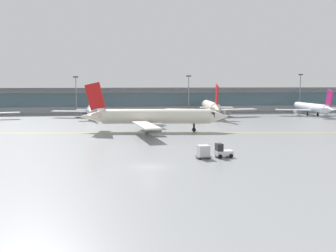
{
  "coord_description": "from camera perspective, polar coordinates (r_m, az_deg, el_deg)",
  "views": [
    {
      "loc": [
        -2.72,
        -44.01,
        10.76
      ],
      "look_at": [
        4.63,
        19.7,
        3.0
      ],
      "focal_mm": 36.91,
      "sensor_mm": 36.0,
      "label": 1
    }
  ],
  "objects": [
    {
      "name": "terminal_concourse",
      "position": [
        136.09,
        -5.44,
        4.41
      ],
      "size": [
        185.91,
        11.0,
        9.6
      ],
      "color": "#9EA3A8",
      "rests_on": "ground_plane"
    },
    {
      "name": "baggage_tug",
      "position": [
        51.83,
        8.97,
        -4.16
      ],
      "size": [
        2.76,
        1.9,
        2.1
      ],
      "rotation": [
        0.0,
        0.0,
        0.13
      ],
      "color": "silver",
      "rests_on": "ground_plane"
    },
    {
      "name": "apron_light_mast_1",
      "position": [
        128.43,
        -14.93,
        5.21
      ],
      "size": [
        1.8,
        0.36,
        13.64
      ],
      "color": "gray",
      "rests_on": "ground_plane"
    },
    {
      "name": "ground_plane",
      "position": [
        45.39,
        -2.98,
        -6.82
      ],
      "size": [
        400.0,
        400.0,
        0.0
      ],
      "primitive_type": "plane",
      "color": "gray"
    },
    {
      "name": "taxiing_regional_jet",
      "position": [
        78.63,
        -2.24,
        1.52
      ],
      "size": [
        34.17,
        31.58,
        11.31
      ],
      "rotation": [
        0.0,
        0.0,
        -0.11
      ],
      "color": "silver",
      "rests_on": "ground_plane"
    },
    {
      "name": "taxiway_centreline_stripe",
      "position": [
        77.03,
        -1.79,
        -1.13
      ],
      "size": [
        109.38,
        12.43,
        0.01
      ],
      "primitive_type": "cube",
      "rotation": [
        0.0,
        0.0,
        -0.11
      ],
      "color": "yellow",
      "rests_on": "ground_plane"
    },
    {
      "name": "apron_light_mast_2",
      "position": [
        129.29,
        3.42,
        5.54
      ],
      "size": [
        1.8,
        0.36,
        14.07
      ],
      "color": "gray",
      "rests_on": "ground_plane"
    },
    {
      "name": "apron_light_mast_3",
      "position": [
        144.72,
        20.96,
        5.38
      ],
      "size": [
        1.8,
        0.36,
        14.76
      ],
      "color": "gray",
      "rests_on": "ground_plane"
    },
    {
      "name": "gate_airplane_2",
      "position": [
        116.89,
        7.03,
        3.19
      ],
      "size": [
        30.74,
        33.22,
        11.0
      ],
      "rotation": [
        0.0,
        0.0,
        1.47
      ],
      "color": "silver",
      "rests_on": "ground_plane"
    },
    {
      "name": "cargo_dolly_lead",
      "position": [
        50.74,
        5.87,
        -4.17
      ],
      "size": [
        2.29,
        1.85,
        1.94
      ],
      "rotation": [
        0.0,
        0.0,
        0.13
      ],
      "color": "#595B60",
      "rests_on": "ground_plane"
    },
    {
      "name": "gate_airplane_3",
      "position": [
        130.0,
        22.55,
        2.85
      ],
      "size": [
        25.9,
        27.78,
        9.22
      ],
      "rotation": [
        0.0,
        0.0,
        1.56
      ],
      "color": "silver",
      "rests_on": "ground_plane"
    },
    {
      "name": "gate_airplane_1",
      "position": [
        117.14,
        -12.43,
        2.82
      ],
      "size": [
        25.81,
        27.8,
        9.21
      ],
      "rotation": [
        0.0,
        0.0,
        1.63
      ],
      "color": "silver",
      "rests_on": "ground_plane"
    }
  ]
}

